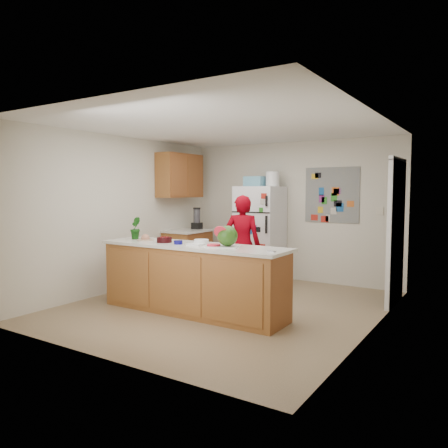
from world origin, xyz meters
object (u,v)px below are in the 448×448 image
Objects in this scene: person at (242,244)px; cherry_bowl at (164,240)px; refrigerator at (260,234)px; watermelon at (227,236)px.

person reaches higher than cherry_bowl.
refrigerator is 2.43m from cherry_bowl.
cherry_bowl is at bearing 52.43° from person.
watermelon reaches higher than cherry_bowl.
watermelon is 1.00m from cherry_bowl.
person reaches higher than watermelon.
person is (0.25, -1.06, -0.07)m from refrigerator.
cherry_bowl is (-0.19, -2.42, 0.11)m from refrigerator.
watermelon is 1.25× the size of cherry_bowl.
person is 1.45m from watermelon.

